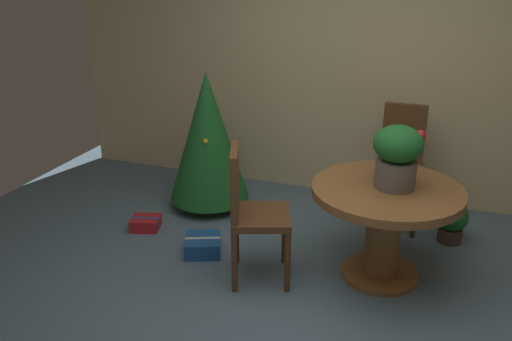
{
  "coord_description": "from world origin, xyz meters",
  "views": [
    {
      "loc": [
        0.7,
        -2.79,
        2.2
      ],
      "look_at": [
        -0.44,
        0.37,
        0.86
      ],
      "focal_mm": 37.68,
      "sensor_mm": 36.0,
      "label": 1
    }
  ],
  "objects": [
    {
      "name": "round_dining_table",
      "position": [
        0.4,
        0.73,
        0.5
      ],
      "size": [
        1.05,
        1.05,
        0.71
      ],
      "color": "brown",
      "rests_on": "ground_plane"
    },
    {
      "name": "potted_plant",
      "position": [
        0.88,
        1.45,
        0.19
      ],
      "size": [
        0.26,
        0.26,
        0.36
      ],
      "color": "#4C382D",
      "rests_on": "ground_plane"
    },
    {
      "name": "wooden_chair_left",
      "position": [
        -0.5,
        0.4,
        0.56
      ],
      "size": [
        0.53,
        0.54,
        1.0
      ],
      "color": "brown",
      "rests_on": "ground_plane"
    },
    {
      "name": "gift_box_red",
      "position": [
        -1.61,
        0.79,
        0.05
      ],
      "size": [
        0.28,
        0.26,
        0.11
      ],
      "color": "red",
      "rests_on": "ground_plane"
    },
    {
      "name": "flower_vase",
      "position": [
        0.45,
        0.75,
        0.96
      ],
      "size": [
        0.34,
        0.34,
        0.44
      ],
      "color": "#665B51",
      "rests_on": "round_dining_table"
    },
    {
      "name": "ground_plane",
      "position": [
        0.0,
        0.0,
        0.0
      ],
      "size": [
        6.6,
        6.6,
        0.0
      ],
      "primitive_type": "plane",
      "color": "slate"
    },
    {
      "name": "wooden_chair_far",
      "position": [
        0.4,
        1.7,
        0.58
      ],
      "size": [
        0.4,
        0.44,
        1.04
      ],
      "color": "brown",
      "rests_on": "ground_plane"
    },
    {
      "name": "gift_box_blue",
      "position": [
        -0.97,
        0.6,
        0.06
      ],
      "size": [
        0.36,
        0.37,
        0.13
      ],
      "color": "#1E569E",
      "rests_on": "ground_plane"
    },
    {
      "name": "holiday_tree",
      "position": [
        -1.27,
        1.41,
        0.69
      ],
      "size": [
        0.74,
        0.74,
        1.28
      ],
      "color": "brown",
      "rests_on": "ground_plane"
    },
    {
      "name": "back_wall_panel",
      "position": [
        0.0,
        2.2,
        1.3
      ],
      "size": [
        6.0,
        0.1,
        2.6
      ],
      "primitive_type": "cube",
      "color": "beige",
      "rests_on": "ground_plane"
    }
  ]
}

